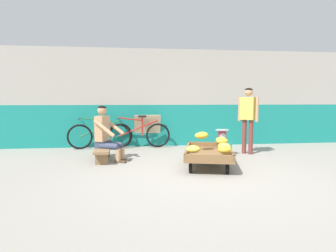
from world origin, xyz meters
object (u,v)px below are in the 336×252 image
(plastic_crate, at_px, (222,149))
(sign_board, at_px, (147,131))
(bicycle_near_left, at_px, (100,135))
(bicycle_far_left, at_px, (138,134))
(weighing_scale, at_px, (222,136))
(customer_adult, at_px, (248,113))
(low_bench, at_px, (103,151))
(vendor_seated, at_px, (106,133))
(banana_cart, at_px, (208,154))

(plastic_crate, xyz_separation_m, sign_board, (-1.61, 1.51, 0.28))
(bicycle_near_left, bearing_deg, bicycle_far_left, -1.39)
(weighing_scale, relative_size, sign_board, 0.35)
(weighing_scale, distance_m, customer_adult, 0.84)
(low_bench, xyz_separation_m, vendor_seated, (0.08, -0.04, 0.37))
(low_bench, bearing_deg, vendor_seated, -25.06)
(banana_cart, xyz_separation_m, bicycle_far_left, (-1.28, 2.25, 0.11))
(weighing_scale, bearing_deg, low_bench, -176.06)
(banana_cart, relative_size, bicycle_near_left, 0.97)
(vendor_seated, relative_size, weighing_scale, 3.80)
(banana_cart, distance_m, vendor_seated, 2.13)
(customer_adult, bearing_deg, bicycle_near_left, 161.84)
(customer_adult, bearing_deg, weighing_scale, -166.56)
(vendor_seated, distance_m, bicycle_near_left, 1.57)
(vendor_seated, height_order, bicycle_near_left, vendor_seated)
(vendor_seated, distance_m, customer_adult, 3.24)
(vendor_seated, distance_m, sign_board, 1.97)
(banana_cart, bearing_deg, weighing_scale, 59.33)
(plastic_crate, relative_size, bicycle_far_left, 0.22)
(bicycle_near_left, distance_m, customer_adult, 3.73)
(customer_adult, bearing_deg, plastic_crate, -166.65)
(plastic_crate, height_order, weighing_scale, weighing_scale)
(low_bench, distance_m, weighing_scale, 2.63)
(vendor_seated, relative_size, plastic_crate, 3.17)
(plastic_crate, height_order, sign_board, sign_board)
(banana_cart, distance_m, bicycle_near_left, 3.21)
(banana_cart, relative_size, vendor_seated, 1.40)
(low_bench, height_order, plastic_crate, plastic_crate)
(vendor_seated, height_order, plastic_crate, vendor_seated)
(banana_cart, distance_m, weighing_scale, 1.15)
(banana_cart, xyz_separation_m, low_bench, (-2.04, 0.79, -0.04))
(bicycle_near_left, bearing_deg, banana_cart, -45.17)
(bicycle_far_left, bearing_deg, weighing_scale, -34.67)
(customer_adult, bearing_deg, banana_cart, -137.61)
(weighing_scale, height_order, sign_board, sign_board)
(sign_board, distance_m, customer_adult, 2.69)
(vendor_seated, distance_m, bicycle_far_left, 1.66)
(bicycle_far_left, bearing_deg, plastic_crate, -34.64)
(plastic_crate, relative_size, weighing_scale, 1.20)
(sign_board, bearing_deg, weighing_scale, -43.26)
(low_bench, distance_m, vendor_seated, 0.38)
(bicycle_far_left, distance_m, sign_board, 0.35)
(weighing_scale, bearing_deg, plastic_crate, 90.00)
(low_bench, height_order, bicycle_near_left, bicycle_near_left)
(bicycle_far_left, bearing_deg, customer_adult, -24.08)
(bicycle_near_left, bearing_deg, vendor_seated, -78.87)
(banana_cart, relative_size, weighing_scale, 5.33)
(vendor_seated, relative_size, bicycle_near_left, 0.69)
(sign_board, bearing_deg, bicycle_near_left, -170.47)
(sign_board, bearing_deg, bicycle_far_left, -136.89)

